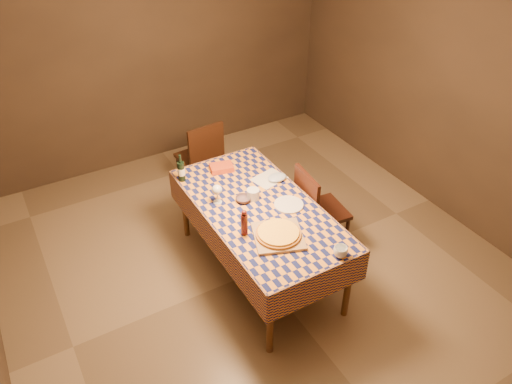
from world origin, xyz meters
TOP-DOWN VIEW (x-y plane):
  - room at (0.00, 0.00)m, footprint 5.00×5.10m
  - dining_table at (0.00, 0.00)m, footprint 0.94×1.84m
  - cutting_board at (-0.07, -0.42)m, footprint 0.50×0.50m
  - pizza at (-0.07, -0.42)m, footprint 0.47×0.47m
  - pepper_mill at (-0.28, -0.25)m, footprint 0.07×0.07m
  - bowl at (-0.08, 0.14)m, footprint 0.14×0.14m
  - wine_glass at (-0.28, 0.24)m, footprint 0.10×0.10m
  - wine_bottle at (-0.42, 0.72)m, footprint 0.08×0.08m
  - deli_tub at (0.02, 0.13)m, footprint 0.12×0.12m
  - takeout_container at (-0.02, 0.68)m, footprint 0.25×0.20m
  - white_plate at (0.24, -0.11)m, footprint 0.32×0.32m
  - tumbler at (0.23, -0.84)m, footprint 0.13×0.13m
  - flour_patch at (0.30, 0.33)m, footprint 0.34×0.29m
  - flour_bag at (0.36, 0.28)m, footprint 0.22×0.18m
  - chair_far at (0.09, 1.39)m, footprint 0.45×0.46m
  - chair_right at (0.63, 0.00)m, footprint 0.47×0.46m

SIDE VIEW (x-z plane):
  - chair_far at x=0.09m, z-range 0.06..0.99m
  - chair_right at x=0.63m, z-range 0.06..0.99m
  - dining_table at x=0.00m, z-range 0.31..1.08m
  - flour_patch at x=0.30m, z-range 0.77..0.77m
  - white_plate at x=0.24m, z-range 0.77..0.78m
  - cutting_board at x=-0.07m, z-range 0.77..0.79m
  - bowl at x=-0.08m, z-range 0.77..0.81m
  - flour_bag at x=0.36m, z-range 0.77..0.82m
  - takeout_container at x=-0.02m, z-range 0.77..0.82m
  - pizza at x=-0.07m, z-range 0.79..0.83m
  - tumbler at x=0.23m, z-range 0.77..0.86m
  - deli_tub at x=0.02m, z-range 0.77..0.86m
  - wine_bottle at x=-0.42m, z-range 0.74..1.01m
  - pepper_mill at x=-0.28m, z-range 0.76..1.00m
  - wine_glass at x=-0.28m, z-range 0.81..0.99m
  - room at x=0.00m, z-range 0.00..2.70m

